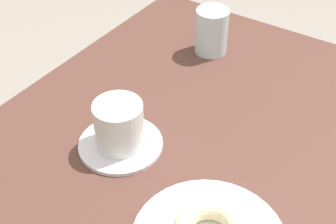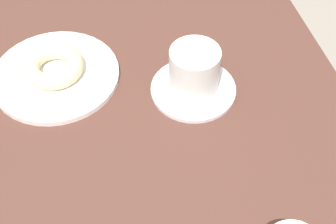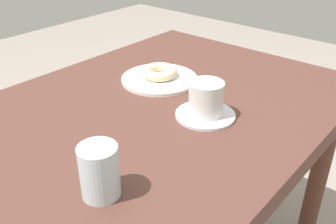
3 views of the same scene
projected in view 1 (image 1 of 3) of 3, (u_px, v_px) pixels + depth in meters
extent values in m
cube|color=#543229|center=(189.00, 182.00, 0.81)|extent=(1.05, 0.79, 0.05)
cylinder|color=#502E21|center=(177.00, 122.00, 1.47)|extent=(0.06, 0.06, 0.66)
cylinder|color=silver|center=(211.00, 31.00, 1.05)|extent=(0.07, 0.07, 0.10)
cylinder|color=silver|center=(121.00, 144.00, 0.84)|extent=(0.15, 0.15, 0.01)
cylinder|color=silver|center=(119.00, 125.00, 0.81)|extent=(0.09, 0.09, 0.08)
cylinder|color=black|center=(117.00, 107.00, 0.79)|extent=(0.07, 0.07, 0.00)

